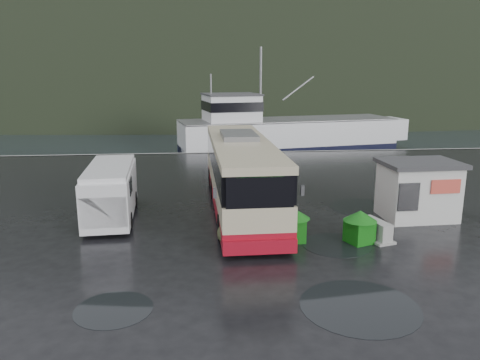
{
  "coord_description": "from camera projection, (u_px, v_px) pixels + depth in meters",
  "views": [
    {
      "loc": [
        -2.41,
        -18.9,
        6.83
      ],
      "look_at": [
        -0.38,
        2.7,
        1.7
      ],
      "focal_mm": 35.0,
      "sensor_mm": 36.0,
      "label": 1
    }
  ],
  "objects": [
    {
      "name": "ground",
      "position": [
        255.0,
        233.0,
        20.1
      ],
      "size": [
        160.0,
        160.0,
        0.0
      ],
      "primitive_type": "plane",
      "color": "black",
      "rests_on": "ground"
    },
    {
      "name": "harbor_water",
      "position": [
        205.0,
        96.0,
        126.68
      ],
      "size": [
        300.0,
        180.0,
        0.02
      ],
      "primitive_type": "cube",
      "color": "black",
      "rests_on": "ground"
    },
    {
      "name": "quay_edge",
      "position": [
        225.0,
        153.0,
        39.48
      ],
      "size": [
        160.0,
        0.6,
        1.5
      ],
      "primitive_type": "cube",
      "color": "#999993",
      "rests_on": "ground"
    },
    {
      "name": "headland",
      "position": [
        217.0,
        82.0,
        263.24
      ],
      "size": [
        780.0,
        540.0,
        570.0
      ],
      "primitive_type": "ellipsoid",
      "color": "black",
      "rests_on": "ground"
    },
    {
      "name": "coach_bus",
      "position": [
        241.0,
        208.0,
        23.59
      ],
      "size": [
        3.42,
        13.22,
        3.73
      ],
      "primitive_type": null,
      "rotation": [
        0.0,
        0.0,
        0.01
      ],
      "color": "#BCAF8E",
      "rests_on": "ground"
    },
    {
      "name": "white_van",
      "position": [
        113.0,
        218.0,
        22.14
      ],
      "size": [
        2.48,
        6.22,
        2.55
      ],
      "primitive_type": null,
      "rotation": [
        0.0,
        0.0,
        0.06
      ],
      "color": "silver",
      "rests_on": "ground"
    },
    {
      "name": "waste_bin_left",
      "position": [
        359.0,
        242.0,
        18.96
      ],
      "size": [
        1.26,
        1.26,
        1.35
      ],
      "primitive_type": null,
      "rotation": [
        0.0,
        0.0,
        0.38
      ],
      "color": "#126612",
      "rests_on": "ground"
    },
    {
      "name": "waste_bin_right",
      "position": [
        293.0,
        240.0,
        19.2
      ],
      "size": [
        1.02,
        1.02,
        1.38
      ],
      "primitive_type": null,
      "rotation": [
        0.0,
        0.0,
        -0.04
      ],
      "color": "#126612",
      "rests_on": "ground"
    },
    {
      "name": "dome_tent",
      "position": [
        241.0,
        243.0,
        18.84
      ],
      "size": [
        2.57,
        3.08,
        1.04
      ],
      "primitive_type": null,
      "rotation": [
        0.0,
        0.0,
        -0.29
      ],
      "color": "#333620",
      "rests_on": "ground"
    },
    {
      "name": "ticket_kiosk",
      "position": [
        415.0,
        218.0,
        22.13
      ],
      "size": [
        3.59,
        2.77,
        2.73
      ],
      "primitive_type": null,
      "rotation": [
        0.0,
        0.0,
        0.04
      ],
      "color": "silver",
      "rests_on": "ground"
    },
    {
      "name": "jersey_barrier_a",
      "position": [
        375.0,
        239.0,
        19.32
      ],
      "size": [
        1.23,
        1.79,
        0.82
      ],
      "primitive_type": null,
      "rotation": [
        0.0,
        0.0,
        0.28
      ],
      "color": "#999993",
      "rests_on": "ground"
    },
    {
      "name": "fishing_trawler",
      "position": [
        288.0,
        138.0,
        47.99
      ],
      "size": [
        26.6,
        10.36,
        10.4
      ],
      "primitive_type": null,
      "rotation": [
        0.0,
        0.0,
        0.18
      ],
      "color": "silver",
      "rests_on": "ground"
    },
    {
      "name": "puddles",
      "position": [
        328.0,
        254.0,
        17.77
      ],
      "size": [
        13.68,
        13.31,
        0.01
      ],
      "color": "black",
      "rests_on": "ground"
    }
  ]
}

